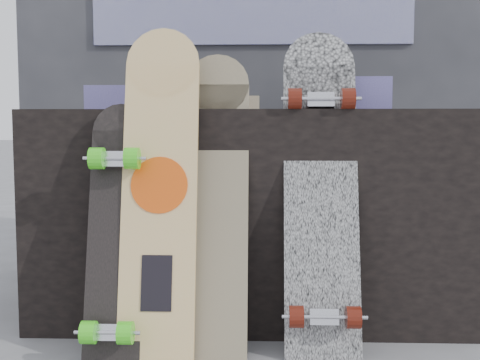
{
  "coord_description": "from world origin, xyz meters",
  "views": [
    {
      "loc": [
        0.05,
        -1.82,
        0.74
      ],
      "look_at": [
        -0.02,
        0.2,
        0.56
      ],
      "focal_mm": 45.0,
      "sensor_mm": 36.0,
      "label": 1
    }
  ],
  "objects_px": {
    "longboard_geisha": "(160,181)",
    "longboard_celtic": "(215,191)",
    "skateboard_dark": "(115,229)",
    "longboard_cascadia": "(321,183)",
    "vendor_table": "(249,214)"
  },
  "relations": [
    {
      "from": "longboard_celtic",
      "to": "skateboard_dark",
      "type": "bearing_deg",
      "value": -160.71
    },
    {
      "from": "vendor_table",
      "to": "longboard_geisha",
      "type": "bearing_deg",
      "value": -125.65
    },
    {
      "from": "vendor_table",
      "to": "longboard_geisha",
      "type": "height_order",
      "value": "longboard_geisha"
    },
    {
      "from": "skateboard_dark",
      "to": "longboard_cascadia",
      "type": "bearing_deg",
      "value": 10.04
    },
    {
      "from": "longboard_cascadia",
      "to": "skateboard_dark",
      "type": "xyz_separation_m",
      "value": [
        -0.67,
        -0.12,
        -0.14
      ]
    },
    {
      "from": "longboard_geisha",
      "to": "longboard_celtic",
      "type": "distance_m",
      "value": 0.19
    },
    {
      "from": "longboard_geisha",
      "to": "longboard_cascadia",
      "type": "relative_size",
      "value": 1.0
    },
    {
      "from": "longboard_geisha",
      "to": "longboard_cascadia",
      "type": "xyz_separation_m",
      "value": [
        0.53,
        0.07,
        -0.01
      ]
    },
    {
      "from": "longboard_geisha",
      "to": "vendor_table",
      "type": "bearing_deg",
      "value": 54.35
    },
    {
      "from": "longboard_geisha",
      "to": "longboard_celtic",
      "type": "relative_size",
      "value": 1.08
    },
    {
      "from": "longboard_celtic",
      "to": "longboard_cascadia",
      "type": "bearing_deg",
      "value": 1.34
    },
    {
      "from": "longboard_celtic",
      "to": "skateboard_dark",
      "type": "relative_size",
      "value": 1.21
    },
    {
      "from": "vendor_table",
      "to": "longboard_celtic",
      "type": "distance_m",
      "value": 0.37
    },
    {
      "from": "vendor_table",
      "to": "skateboard_dark",
      "type": "distance_m",
      "value": 0.61
    },
    {
      "from": "vendor_table",
      "to": "longboard_cascadia",
      "type": "relative_size",
      "value": 1.49
    }
  ]
}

